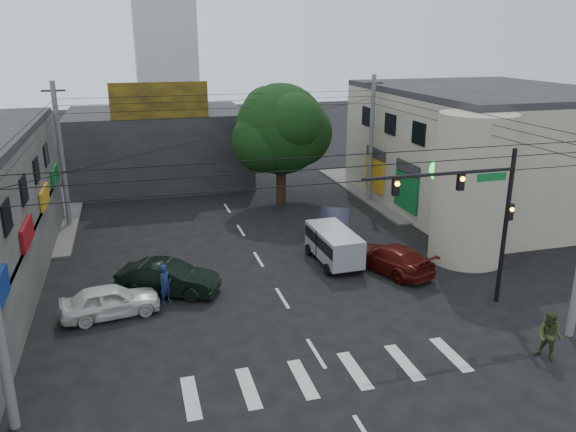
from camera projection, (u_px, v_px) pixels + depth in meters
name	position (u px, v px, depth m)	size (l,w,h in m)	color
ground	(294.00, 318.00, 24.53)	(160.00, 160.00, 0.00)	black
sidewalk_far_right	(444.00, 186.00, 45.66)	(16.00, 16.00, 0.15)	#514F4C
building_right	(485.00, 150.00, 39.88)	(14.00, 18.00, 8.00)	gray
corner_column	(471.00, 189.00, 29.82)	(4.00, 4.00, 8.00)	gray
building_far	(159.00, 147.00, 46.39)	(14.00, 10.00, 6.00)	#232326
billboard	(159.00, 100.00, 40.58)	(7.00, 0.30, 2.60)	olive
street_tree	(281.00, 129.00, 39.46)	(6.40, 6.40, 8.70)	black
traffic_gantry	(475.00, 204.00, 24.16)	(7.10, 0.35, 7.20)	black
utility_pole_far_left	(61.00, 156.00, 35.06)	(0.32, 0.32, 9.20)	#59595B
utility_pole_far_right	(371.00, 140.00, 40.50)	(0.32, 0.32, 9.20)	#59595B
dark_sedan	(168.00, 278.00, 26.63)	(5.05, 3.53, 1.58)	black
white_compact	(110.00, 301.00, 24.51)	(4.43, 2.28, 1.44)	silver
maroon_sedan	(391.00, 258.00, 29.21)	(3.66, 5.39, 1.45)	#480D0A
silver_minivan	(334.00, 247.00, 30.18)	(1.91, 4.36, 1.86)	#B2B3BA
navy_van	(334.00, 234.00, 32.21)	(3.36, 4.87, 1.82)	black
traffic_officer	(166.00, 284.00, 25.63)	(0.82, 0.79, 1.89)	#162250
pedestrian_olive	(550.00, 336.00, 21.11)	(1.11, 1.19, 1.95)	#313E1C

